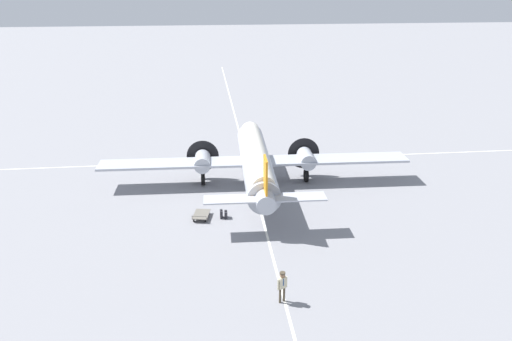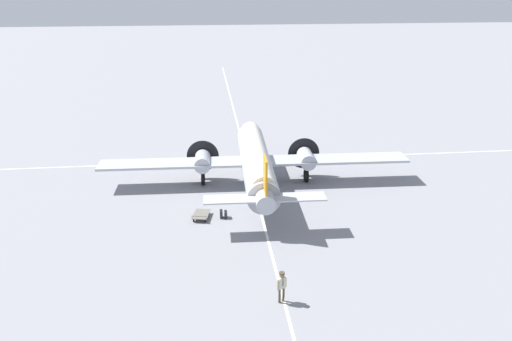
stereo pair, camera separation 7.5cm
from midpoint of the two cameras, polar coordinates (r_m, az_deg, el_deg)
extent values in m
plane|color=gray|center=(42.15, -0.05, -2.00)|extent=(300.00, 300.00, 0.00)
cube|color=silver|center=(42.14, -0.25, -2.00)|extent=(120.00, 0.16, 0.01)
cube|color=silver|center=(48.45, -0.92, 1.19)|extent=(0.16, 120.00, 0.01)
cylinder|color=#ADB2BC|center=(41.29, -0.05, 0.95)|extent=(14.74, 2.84, 2.42)
cylinder|color=silver|center=(41.06, -0.05, 1.82)|extent=(14.01, 2.09, 1.70)
sphere|color=#ADB2BC|center=(48.22, -0.75, 3.99)|extent=(2.30, 2.30, 2.30)
cylinder|color=#ADB2BC|center=(34.48, 0.92, -3.10)|extent=(2.90, 1.41, 1.33)
cube|color=orange|center=(33.32, 1.03, -0.83)|extent=(1.61, 0.19, 2.79)
cube|color=#ADB2BC|center=(34.11, 0.98, -3.17)|extent=(1.67, 8.43, 0.10)
cube|color=#ADB2BC|center=(42.40, -0.17, 1.07)|extent=(3.07, 26.27, 0.20)
cylinder|color=#ADB2BC|center=(42.54, -6.19, 1.04)|extent=(2.54, 1.40, 1.33)
cylinder|color=black|center=(43.83, -6.16, 1.66)|extent=(0.12, 2.80, 2.80)
sphere|color=black|center=(43.95, -6.15, 1.72)|extent=(0.47, 0.47, 0.47)
cylinder|color=#ADB2BC|center=(43.18, 5.71, 1.37)|extent=(2.54, 1.40, 1.33)
cylinder|color=black|center=(44.46, 5.41, 1.98)|extent=(0.12, 2.80, 2.80)
sphere|color=black|center=(44.57, 5.38, 2.03)|extent=(0.47, 0.47, 0.47)
cylinder|color=#4C4C51|center=(42.66, -6.14, -0.34)|extent=(0.18, 0.18, 0.95)
cylinder|color=black|center=(42.84, -6.12, -0.93)|extent=(1.11, 0.33, 1.10)
cylinder|color=#4C4C51|center=(43.30, 5.72, 0.01)|extent=(0.18, 0.18, 0.95)
cylinder|color=black|center=(43.47, 5.70, -0.57)|extent=(1.11, 0.33, 1.10)
cylinder|color=#4C4C51|center=(47.18, -0.61, 1.63)|extent=(0.14, 0.14, 0.87)
cylinder|color=black|center=(47.33, -0.60, 1.14)|extent=(0.70, 0.20, 0.70)
cylinder|color=#473D2D|center=(28.18, 3.14, -13.92)|extent=(0.13, 0.13, 0.90)
cylinder|color=#473D2D|center=(28.06, 2.69, -14.10)|extent=(0.13, 0.13, 0.90)
cube|color=beige|center=(27.67, 2.95, -12.68)|extent=(0.38, 0.48, 0.67)
sphere|color=#8C6647|center=(27.40, 2.97, -11.84)|extent=(0.30, 0.30, 0.30)
cylinder|color=beige|center=(27.82, 3.40, -12.57)|extent=(0.10, 0.10, 0.64)
cylinder|color=beige|center=(27.56, 2.48, -12.92)|extent=(0.10, 0.10, 0.64)
cube|color=navy|center=(27.55, 3.08, -12.65)|extent=(0.03, 0.05, 0.43)
cylinder|color=#473D2D|center=(27.33, 2.97, -11.62)|extent=(0.42, 0.42, 0.07)
cube|color=#232328|center=(37.04, -4.04, -5.00)|extent=(0.46, 0.19, 0.60)
cube|color=black|center=(36.89, -4.05, -4.53)|extent=(0.17, 0.13, 0.02)
cube|color=#232328|center=(37.04, -3.52, -5.04)|extent=(0.52, 0.19, 0.53)
cube|color=black|center=(36.91, -3.53, -4.63)|extent=(0.19, 0.13, 0.02)
cube|color=#6B665B|center=(37.16, -6.32, -4.99)|extent=(1.91, 1.40, 0.04)
cube|color=#6B665B|center=(36.32, -6.58, -5.23)|extent=(0.25, 1.08, 0.04)
cylinder|color=#6B665B|center=(36.47, -7.37, -5.35)|extent=(0.04, 0.04, 0.22)
cylinder|color=#6B665B|center=(36.28, -5.76, -5.42)|extent=(0.04, 0.04, 0.22)
cylinder|color=black|center=(37.89, -6.78, -4.73)|extent=(0.29, 0.11, 0.28)
cylinder|color=black|center=(37.74, -5.47, -4.79)|extent=(0.29, 0.11, 0.28)
cylinder|color=black|center=(36.74, -7.17, -5.63)|extent=(0.29, 0.11, 0.28)
cylinder|color=black|center=(36.58, -5.82, -5.70)|extent=(0.29, 0.11, 0.28)
camera|label=1|loc=(0.04, -90.05, -0.02)|focal=35.00mm
camera|label=2|loc=(0.04, 89.95, 0.02)|focal=35.00mm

